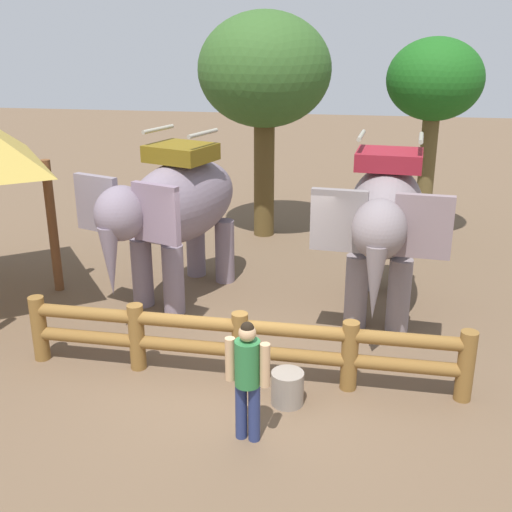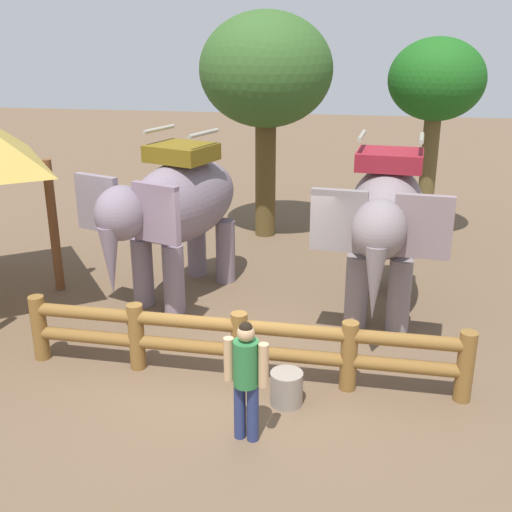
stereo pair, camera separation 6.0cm
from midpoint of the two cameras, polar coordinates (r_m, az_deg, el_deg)
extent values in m
plane|color=brown|center=(9.70, -1.20, -10.60)|extent=(60.00, 60.00, 0.00)
cylinder|color=brown|center=(10.45, -18.70, -6.12)|extent=(0.24, 0.24, 1.05)
cylinder|color=brown|center=(9.80, -10.50, -7.13)|extent=(0.24, 0.24, 1.05)
cylinder|color=brown|center=(9.37, -1.31, -8.08)|extent=(0.24, 0.24, 1.05)
cylinder|color=brown|center=(9.21, 8.51, -8.87)|extent=(0.24, 0.24, 1.05)
cylinder|color=brown|center=(9.31, 18.44, -9.41)|extent=(0.24, 0.24, 1.05)
cylinder|color=brown|center=(9.41, -1.31, -8.49)|extent=(6.35, 0.35, 0.20)
cylinder|color=brown|center=(9.23, -1.33, -6.30)|extent=(6.35, 0.35, 0.20)
cylinder|color=slate|center=(11.51, -7.24, -2.07)|extent=(0.39, 0.39, 1.29)
cylinder|color=slate|center=(11.92, -9.98, -1.43)|extent=(0.39, 0.39, 1.29)
cylinder|color=slate|center=(12.84, -2.62, 0.45)|extent=(0.39, 0.39, 1.29)
cylinder|color=slate|center=(13.22, -5.23, 0.95)|extent=(0.39, 0.39, 1.29)
ellipsoid|color=slate|center=(11.99, -6.38, 4.97)|extent=(2.21, 3.17, 1.50)
ellipsoid|color=slate|center=(10.65, -11.82, 3.80)|extent=(1.11, 1.19, 0.92)
cube|color=gray|center=(10.34, -8.77, 3.80)|extent=(0.85, 0.42, 0.97)
cube|color=gray|center=(11.14, -13.87, 4.62)|extent=(0.85, 0.42, 0.97)
cone|color=slate|center=(10.64, -12.73, -0.47)|extent=(0.34, 0.34, 1.18)
cube|color=brown|center=(11.79, -6.54, 9.21)|extent=(1.36, 1.29, 0.30)
cylinder|color=#A59E8C|center=(11.44, -4.58, 10.92)|extent=(0.37, 0.84, 0.08)
cylinder|color=#A59E8C|center=(12.02, -8.56, 11.20)|extent=(0.37, 0.84, 0.08)
cylinder|color=gray|center=(10.99, 12.87, -3.50)|extent=(0.39, 0.39, 1.30)
cylinder|color=gray|center=(11.02, 9.16, -3.17)|extent=(0.39, 0.39, 1.30)
cylinder|color=gray|center=(12.62, 13.22, -0.42)|extent=(0.39, 0.39, 1.30)
cylinder|color=gray|center=(12.65, 10.00, -0.14)|extent=(0.39, 0.39, 1.30)
ellipsoid|color=gray|center=(11.43, 11.74, 3.98)|extent=(1.56, 3.03, 1.52)
ellipsoid|color=gray|center=(9.71, 11.17, 2.36)|extent=(0.91, 1.05, 0.93)
cube|color=gray|center=(9.80, 14.92, 2.55)|extent=(0.87, 0.21, 0.97)
cube|color=gray|center=(9.87, 7.59, 3.17)|extent=(0.87, 0.21, 0.97)
cone|color=gray|center=(9.64, 10.73, -2.43)|extent=(0.35, 0.35, 1.19)
cube|color=maroon|center=(11.22, 12.07, 8.45)|extent=(1.19, 1.07, 0.30)
cylinder|color=#A59E8C|center=(11.14, 14.80, 10.20)|extent=(0.16, 0.88, 0.08)
cylinder|color=#A59E8C|center=(11.18, 9.63, 10.61)|extent=(0.16, 0.88, 0.08)
cylinder|color=navy|center=(8.15, -0.08, -13.90)|extent=(0.15, 0.15, 0.78)
cylinder|color=navy|center=(8.20, -1.25, -13.67)|extent=(0.15, 0.15, 0.78)
cylinder|color=#2B723B|center=(7.81, -0.68, -9.59)|extent=(0.37, 0.37, 0.60)
cylinder|color=tan|center=(7.74, 0.90, -9.77)|extent=(0.13, 0.13, 0.57)
cylinder|color=tan|center=(7.88, -2.24, -9.21)|extent=(0.13, 0.13, 0.57)
sphere|color=tan|center=(7.62, -0.70, -6.93)|extent=(0.22, 0.22, 0.22)
sphere|color=black|center=(7.59, -0.70, -6.53)|extent=(0.17, 0.17, 0.17)
cylinder|color=brown|center=(12.81, -17.58, 2.54)|extent=(0.18, 0.18, 2.60)
cylinder|color=brown|center=(15.82, 15.25, 7.08)|extent=(0.39, 0.39, 3.18)
ellipsoid|color=#1A5918|center=(15.51, 16.01, 15.00)|extent=(2.19, 2.19, 1.86)
cylinder|color=brown|center=(15.57, 0.97, 7.47)|extent=(0.50, 0.50, 3.13)
ellipsoid|color=#325A24|center=(15.23, 1.02, 16.37)|extent=(3.09, 3.09, 2.62)
cylinder|color=gray|center=(8.94, 2.95, -11.74)|extent=(0.45, 0.45, 0.48)
camera|label=1|loc=(0.03, -89.84, 0.06)|focal=44.59mm
camera|label=2|loc=(0.03, 90.16, -0.06)|focal=44.59mm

